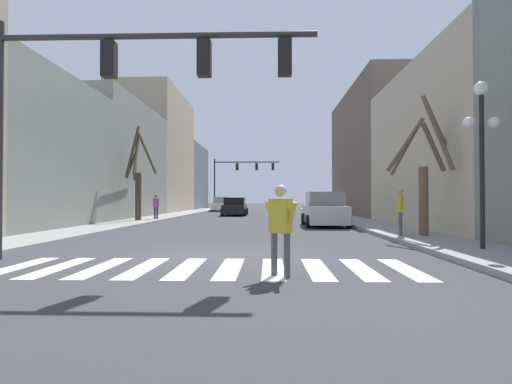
# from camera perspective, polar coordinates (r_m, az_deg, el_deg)

# --- Properties ---
(ground_plane) EXTENTS (240.00, 240.00, 0.00)m
(ground_plane) POSITION_cam_1_polar(r_m,az_deg,el_deg) (10.32, -5.26, -9.01)
(ground_plane) COLOR #38383D
(sidewalk_right) EXTENTS (2.35, 90.00, 0.15)m
(sidewalk_right) POSITION_cam_1_polar(r_m,az_deg,el_deg) (11.54, 29.63, -7.65)
(sidewalk_right) COLOR gray
(sidewalk_right) RESTS_ON ground_plane
(building_row_left) EXTENTS (6.00, 55.08, 13.11)m
(building_row_left) POSITION_cam_1_polar(r_m,az_deg,el_deg) (33.60, -19.26, 5.55)
(building_row_left) COLOR tan
(building_row_left) RESTS_ON ground_plane
(building_row_right) EXTENTS (6.00, 37.05, 10.36)m
(building_row_right) POSITION_cam_1_polar(r_m,az_deg,el_deg) (25.76, 23.61, 6.09)
(building_row_right) COLOR gray
(building_row_right) RESTS_ON ground_plane
(crosswalk_stripes) EXTENTS (8.55, 2.60, 0.01)m
(crosswalk_stripes) POSITION_cam_1_polar(r_m,az_deg,el_deg) (8.49, -6.85, -10.73)
(crosswalk_stripes) COLOR white
(crosswalk_stripes) RESTS_ON ground_plane
(traffic_signal_near) EXTENTS (7.65, 0.28, 5.69)m
(traffic_signal_near) POSITION_cam_1_polar(r_m,az_deg,el_deg) (10.30, -18.70, 14.95)
(traffic_signal_near) COLOR #2D2D2D
(traffic_signal_near) RESTS_ON ground_plane
(traffic_signal_far) EXTENTS (7.78, 0.28, 6.20)m
(traffic_signal_far) POSITION_cam_1_polar(r_m,az_deg,el_deg) (47.30, -2.45, 2.90)
(traffic_signal_far) COLOR #2D2D2D
(traffic_signal_far) RESTS_ON ground_plane
(street_lamp_right_corner) EXTENTS (0.95, 0.36, 4.34)m
(street_lamp_right_corner) POSITION_cam_1_polar(r_m,az_deg,el_deg) (11.98, 29.53, 7.69)
(street_lamp_right_corner) COLOR black
(street_lamp_right_corner) RESTS_ON sidewalk_right
(car_parked_left_far) EXTENTS (2.12, 4.63, 1.55)m
(car_parked_left_far) POSITION_cam_1_polar(r_m,az_deg,el_deg) (34.59, -3.02, -2.16)
(car_parked_left_far) COLOR black
(car_parked_left_far) RESTS_ON ground_plane
(car_parked_left_mid) EXTENTS (2.20, 4.29, 1.80)m
(car_parked_left_mid) POSITION_cam_1_polar(r_m,az_deg,el_deg) (21.29, 9.76, -2.61)
(car_parked_left_mid) COLOR silver
(car_parked_left_mid) RESTS_ON ground_plane
(car_driving_away_lane) EXTENTS (2.13, 4.62, 1.64)m
(car_driving_away_lane) POSITION_cam_1_polar(r_m,az_deg,el_deg) (47.03, -4.88, -1.80)
(car_driving_away_lane) COLOR white
(car_driving_away_lane) RESTS_ON ground_plane
(pedestrian_on_left_sidewalk) EXTENTS (0.56, 0.51, 1.57)m
(pedestrian_on_left_sidewalk) POSITION_cam_1_polar(r_m,az_deg,el_deg) (26.63, -14.10, -1.73)
(pedestrian_on_left_sidewalk) COLOR #282D47
(pedestrian_on_left_sidewalk) RESTS_ON sidewalk_left
(pedestrian_waiting_at_curb) EXTENTS (0.33, 0.73, 1.72)m
(pedestrian_waiting_at_curb) POSITION_cam_1_polar(r_m,az_deg,el_deg) (15.08, 19.91, -1.97)
(pedestrian_waiting_at_curb) COLOR #4C4C51
(pedestrian_waiting_at_curb) RESTS_ON sidewalk_right
(pedestrian_on_right_sidewalk) EXTENTS (0.63, 0.51, 1.70)m
(pedestrian_on_right_sidewalk) POSITION_cam_1_polar(r_m,az_deg,el_deg) (7.45, 3.52, -4.32)
(pedestrian_on_right_sidewalk) COLOR #4C4C51
(pedestrian_on_right_sidewalk) RESTS_ON ground_plane
(street_tree_right_mid) EXTENTS (2.19, 4.07, 5.74)m
(street_tree_right_mid) POSITION_cam_1_polar(r_m,az_deg,el_deg) (25.16, -16.59, 2.13)
(street_tree_right_mid) COLOR #473828
(street_tree_right_mid) RESTS_ON sidewalk_left
(street_tree_right_near) EXTENTS (2.87, 1.87, 4.98)m
(street_tree_right_near) POSITION_cam_1_polar(r_m,az_deg,el_deg) (15.43, 23.03, 2.88)
(street_tree_right_near) COLOR brown
(street_tree_right_near) RESTS_ON sidewalk_right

